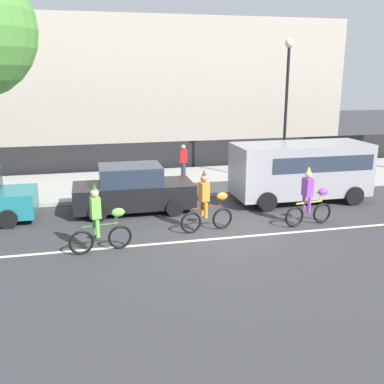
{
  "coord_description": "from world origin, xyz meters",
  "views": [
    {
      "loc": [
        -3.79,
        -12.33,
        4.7
      ],
      "look_at": [
        -0.62,
        1.2,
        1.0
      ],
      "focal_mm": 42.0,
      "sensor_mm": 36.0,
      "label": 1
    }
  ],
  "objects_px": {
    "parade_cyclist_purple": "(310,200)",
    "pedestrian_onlooker": "(183,162)",
    "parked_car_black": "(133,190)",
    "parked_van_grey": "(302,168)",
    "parade_cyclist_orange": "(207,205)",
    "street_lamp_post": "(287,91)",
    "parade_cyclist_lime": "(100,222)"
  },
  "relations": [
    {
      "from": "parade_cyclist_purple",
      "to": "parked_car_black",
      "type": "bearing_deg",
      "value": 152.67
    },
    {
      "from": "parade_cyclist_purple",
      "to": "pedestrian_onlooker",
      "type": "bearing_deg",
      "value": 114.94
    },
    {
      "from": "parade_cyclist_purple",
      "to": "parked_van_grey",
      "type": "height_order",
      "value": "parked_van_grey"
    },
    {
      "from": "parade_cyclist_orange",
      "to": "parade_cyclist_purple",
      "type": "distance_m",
      "value": 3.29
    },
    {
      "from": "street_lamp_post",
      "to": "parade_cyclist_lime",
      "type": "bearing_deg",
      "value": -144.05
    },
    {
      "from": "pedestrian_onlooker",
      "to": "parade_cyclist_purple",
      "type": "bearing_deg",
      "value": -65.06
    },
    {
      "from": "parade_cyclist_lime",
      "to": "parked_van_grey",
      "type": "relative_size",
      "value": 0.38
    },
    {
      "from": "parked_car_black",
      "to": "street_lamp_post",
      "type": "distance_m",
      "value": 7.64
    },
    {
      "from": "parade_cyclist_purple",
      "to": "street_lamp_post",
      "type": "relative_size",
      "value": 0.33
    },
    {
      "from": "parade_cyclist_orange",
      "to": "parked_van_grey",
      "type": "relative_size",
      "value": 0.38
    },
    {
      "from": "parked_car_black",
      "to": "parked_van_grey",
      "type": "bearing_deg",
      "value": -0.57
    },
    {
      "from": "parade_cyclist_orange",
      "to": "parade_cyclist_purple",
      "type": "relative_size",
      "value": 1.0
    },
    {
      "from": "parked_car_black",
      "to": "parade_cyclist_lime",
      "type": "bearing_deg",
      "value": -109.46
    },
    {
      "from": "street_lamp_post",
      "to": "pedestrian_onlooker",
      "type": "height_order",
      "value": "street_lamp_post"
    },
    {
      "from": "parked_van_grey",
      "to": "pedestrian_onlooker",
      "type": "height_order",
      "value": "parked_van_grey"
    },
    {
      "from": "parade_cyclist_orange",
      "to": "parked_van_grey",
      "type": "xyz_separation_m",
      "value": [
        4.32,
        2.46,
        0.44
      ]
    },
    {
      "from": "parked_van_grey",
      "to": "street_lamp_post",
      "type": "xyz_separation_m",
      "value": [
        0.27,
        2.26,
        2.71
      ]
    },
    {
      "from": "parade_cyclist_purple",
      "to": "street_lamp_post",
      "type": "xyz_separation_m",
      "value": [
        1.31,
        4.93,
        3.15
      ]
    },
    {
      "from": "parade_cyclist_purple",
      "to": "parade_cyclist_orange",
      "type": "bearing_deg",
      "value": 176.5
    },
    {
      "from": "parade_cyclist_orange",
      "to": "street_lamp_post",
      "type": "xyz_separation_m",
      "value": [
        4.59,
        4.72,
        3.15
      ]
    },
    {
      "from": "pedestrian_onlooker",
      "to": "street_lamp_post",
      "type": "bearing_deg",
      "value": -14.62
    },
    {
      "from": "parade_cyclist_orange",
      "to": "street_lamp_post",
      "type": "relative_size",
      "value": 0.33
    },
    {
      "from": "parade_cyclist_orange",
      "to": "pedestrian_onlooker",
      "type": "xyz_separation_m",
      "value": [
        0.5,
        5.79,
        0.17
      ]
    },
    {
      "from": "parked_car_black",
      "to": "pedestrian_onlooker",
      "type": "xyz_separation_m",
      "value": [
        2.49,
        3.27,
        0.23
      ]
    },
    {
      "from": "parade_cyclist_lime",
      "to": "parade_cyclist_orange",
      "type": "height_order",
      "value": "same"
    },
    {
      "from": "street_lamp_post",
      "to": "pedestrian_onlooker",
      "type": "xyz_separation_m",
      "value": [
        -4.09,
        1.07,
        -2.97
      ]
    },
    {
      "from": "parked_van_grey",
      "to": "parade_cyclist_purple",
      "type": "bearing_deg",
      "value": -111.29
    },
    {
      "from": "parade_cyclist_orange",
      "to": "pedestrian_onlooker",
      "type": "relative_size",
      "value": 1.19
    },
    {
      "from": "parade_cyclist_purple",
      "to": "pedestrian_onlooker",
      "type": "height_order",
      "value": "parade_cyclist_purple"
    },
    {
      "from": "parade_cyclist_orange",
      "to": "parked_car_black",
      "type": "distance_m",
      "value": 3.22
    },
    {
      "from": "parked_van_grey",
      "to": "pedestrian_onlooker",
      "type": "xyz_separation_m",
      "value": [
        -3.82,
        3.33,
        -0.27
      ]
    },
    {
      "from": "parade_cyclist_purple",
      "to": "parked_car_black",
      "type": "distance_m",
      "value": 5.94
    }
  ]
}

